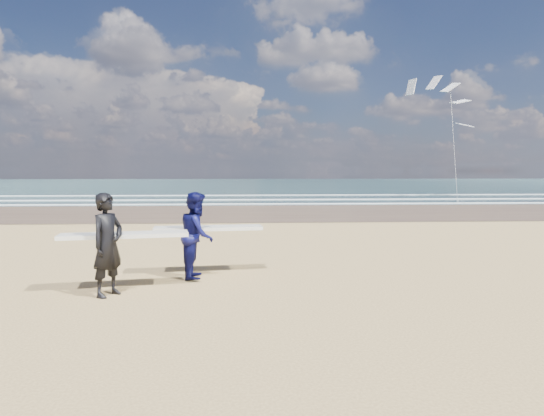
{
  "coord_description": "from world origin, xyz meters",
  "views": [
    {
      "loc": [
        2.62,
        -7.63,
        2.12
      ],
      "look_at": [
        3.44,
        6.0,
        1.08
      ],
      "focal_mm": 32.0,
      "sensor_mm": 36.0,
      "label": 1
    }
  ],
  "objects": [
    {
      "name": "kite_1",
      "position": [
        18.0,
        27.27,
        5.4
      ],
      "size": [
        5.99,
        4.76,
        9.61
      ],
      "color": "slate",
      "rests_on": "ground"
    },
    {
      "name": "surfer_near",
      "position": [
        0.36,
        0.69,
        0.9
      ],
      "size": [
        2.26,
        1.18,
        1.76
      ],
      "color": "black",
      "rests_on": "ground"
    },
    {
      "name": "foam_breakers",
      "position": [
        20.0,
        28.1,
        0.05
      ],
      "size": [
        220.0,
        11.7,
        0.05
      ],
      "color": "white",
      "rests_on": "ground"
    },
    {
      "name": "surfer_far",
      "position": [
        1.73,
        2.01,
        0.86
      ],
      "size": [
        2.24,
        1.14,
        1.71
      ],
      "color": "#0B0D40",
      "rests_on": "ground"
    },
    {
      "name": "ocean",
      "position": [
        20.0,
        72.0,
        0.01
      ],
      "size": [
        220.0,
        100.0,
        0.02
      ],
      "primitive_type": "cube",
      "color": "#1A383A",
      "rests_on": "ground"
    }
  ]
}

